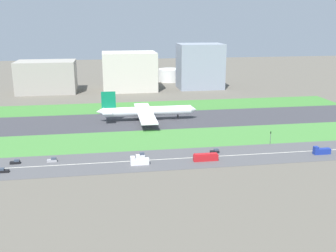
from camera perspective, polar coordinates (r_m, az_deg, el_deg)
ground_plane at (r=253.64m, az=-0.25°, el=0.92°), size 800.00×800.00×0.00m
runway at (r=253.63m, az=-0.25°, el=0.93°), size 280.00×46.00×0.10m
grass_median_north at (r=293.07m, az=-1.49°, el=2.93°), size 280.00×36.00×0.10m
grass_median_south at (r=214.77m, az=1.45°, el=-1.79°), size 280.00×36.00×0.10m
highway at (r=185.09m, az=3.27°, el=-4.71°), size 280.00×28.00×0.10m
highway_centerline at (r=185.07m, az=3.27°, el=-4.69°), size 266.00×0.50×0.01m
airliner at (r=250.45m, az=-3.33°, el=2.17°), size 65.00×56.00×19.70m
car_0 at (r=181.92m, az=-23.11°, el=-6.07°), size 4.40×1.80×2.00m
truck_0 at (r=176.39m, az=-4.27°, el=-5.20°), size 8.40×2.50×4.00m
car_4 at (r=190.30m, az=-21.53°, el=-4.96°), size 4.40×1.80×2.00m
car_3 at (r=187.34m, az=-16.63°, el=-4.82°), size 4.40×1.80×2.00m
car_1 at (r=186.13m, az=-4.02°, el=-4.31°), size 4.40×1.80×2.00m
car_2 at (r=192.59m, az=6.94°, el=-3.70°), size 4.40×1.80×2.00m
bus_0 at (r=181.33m, az=5.57°, el=-4.60°), size 11.60×2.50×3.50m
truck_1 at (r=203.52m, az=21.63°, el=-3.44°), size 8.40×2.50×4.00m
traffic_light at (r=209.48m, az=14.85°, el=-1.56°), size 0.36×0.50×7.20m
terminal_building at (r=363.70m, az=-17.42°, el=6.93°), size 50.70×33.16×28.00m
hangar_building at (r=360.16m, az=-5.69°, el=8.02°), size 48.38×35.68×34.70m
office_tower at (r=369.72m, az=4.74°, el=8.77°), size 41.28×29.94×41.56m
fuel_tank_west at (r=405.73m, az=-7.09°, el=7.37°), size 19.56×19.56×14.43m
fuel_tank_centre at (r=407.42m, az=-3.27°, el=7.67°), size 17.67×17.67×16.74m
fuel_tank_east at (r=411.07m, az=0.31°, el=7.49°), size 24.97×24.97×12.94m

